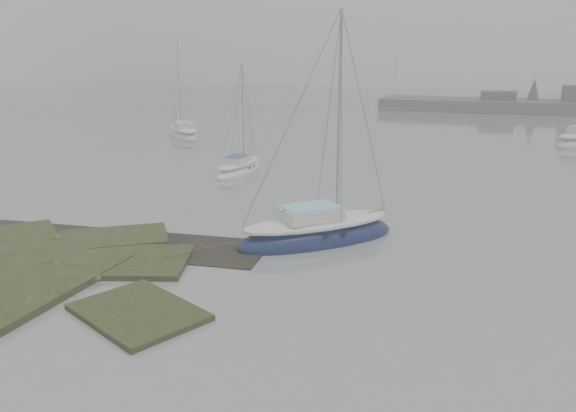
{
  "coord_description": "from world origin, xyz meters",
  "views": [
    {
      "loc": [
        8.92,
        -12.22,
        6.81
      ],
      "look_at": [
        2.78,
        5.19,
        1.8
      ],
      "focal_mm": 35.0,
      "sensor_mm": 36.0,
      "label": 1
    }
  ],
  "objects": [
    {
      "name": "sailboat_main",
      "position": [
        3.28,
        7.04,
        0.28
      ],
      "size": [
        6.02,
        5.97,
        9.0
      ],
      "rotation": [
        0.0,
        0.0,
        -0.79
      ],
      "color": "#0E173D",
      "rests_on": "ground"
    },
    {
      "name": "sailboat_white",
      "position": [
        -4.65,
        17.53,
        0.21
      ],
      "size": [
        1.84,
        4.95,
        6.88
      ],
      "rotation": [
        0.0,
        0.0,
        -0.05
      ],
      "color": "silver",
      "rests_on": "ground"
    },
    {
      "name": "sailboat_far_c",
      "position": [
        -2.42,
        62.89,
        0.22
      ],
      "size": [
        4.96,
        4.31,
        7.03
      ],
      "rotation": [
        0.0,
        0.0,
        0.92
      ],
      "color": "silver",
      "rests_on": "ground"
    },
    {
      "name": "ground",
      "position": [
        0.0,
        30.0,
        0.0
      ],
      "size": [
        160.0,
        160.0,
        0.0
      ],
      "primitive_type": "plane",
      "color": "slate",
      "rests_on": "ground"
    },
    {
      "name": "sailboat_far_a",
      "position": [
        -15.13,
        29.44,
        0.27
      ],
      "size": [
        5.57,
        5.91,
        8.64
      ],
      "rotation": [
        0.0,
        0.0,
        0.73
      ],
      "color": "#B3B7BC",
      "rests_on": "ground"
    }
  ]
}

